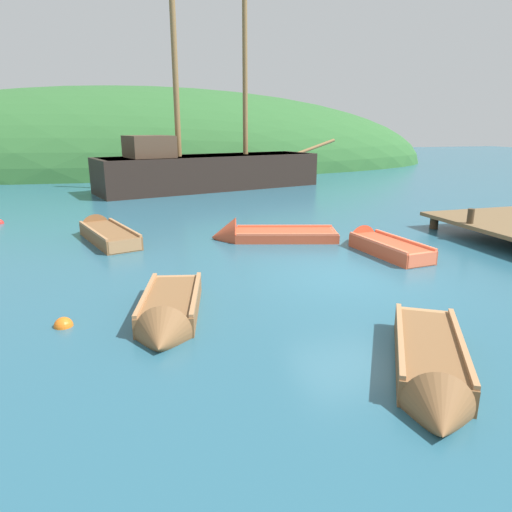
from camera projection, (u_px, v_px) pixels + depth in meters
name	position (u px, v px, depth m)	size (l,w,h in m)	color
ground_plane	(349.00, 276.00, 10.79)	(120.00, 120.00, 0.00)	#285B70
shore_hill	(142.00, 167.00, 40.05)	(53.90, 22.88, 13.28)	#2D602D
sailing_ship	(209.00, 176.00, 25.69)	(15.13, 6.36, 11.75)	black
rowboat_near_dock	(431.00, 370.00, 6.37)	(2.47, 3.18, 0.88)	brown
rowboat_far	(261.00, 237.00, 14.29)	(4.09, 2.30, 1.23)	#C64C2D
rowboat_outer_left	(379.00, 246.00, 12.96)	(1.28, 3.25, 0.93)	#C64C2D
rowboat_portside	(104.00, 234.00, 14.39)	(2.07, 3.95, 0.98)	brown
rowboat_center	(169.00, 315.00, 8.25)	(1.61, 3.07, 0.96)	brown
buoy_orange	(64.00, 326.00, 8.09)	(0.33, 0.33, 0.33)	orange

